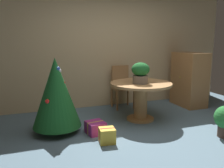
# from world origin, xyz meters

# --- Properties ---
(ground_plane) EXTENTS (6.60, 6.60, 0.00)m
(ground_plane) POSITION_xyz_m (0.00, 0.00, 0.00)
(ground_plane) COLOR slate
(back_wall_panel) EXTENTS (6.00, 0.10, 2.60)m
(back_wall_panel) POSITION_xyz_m (0.00, 2.20, 1.30)
(back_wall_panel) COLOR tan
(back_wall_panel) RESTS_ON ground_plane
(round_dining_table) EXTENTS (1.15, 1.15, 0.72)m
(round_dining_table) POSITION_xyz_m (0.25, 0.95, 0.51)
(round_dining_table) COLOR #B27F4C
(round_dining_table) RESTS_ON ground_plane
(flower_vase) EXTENTS (0.33, 0.33, 0.39)m
(flower_vase) POSITION_xyz_m (0.21, 0.88, 0.93)
(flower_vase) COLOR #665B51
(flower_vase) RESTS_ON round_dining_table
(wooden_chair_far) EXTENTS (0.44, 0.38, 0.94)m
(wooden_chair_far) POSITION_xyz_m (0.25, 1.90, 0.53)
(wooden_chair_far) COLOR #9E6B3D
(wooden_chair_far) RESTS_ON ground_plane
(holiday_tree) EXTENTS (0.79, 0.79, 1.24)m
(holiday_tree) POSITION_xyz_m (-1.32, 0.85, 0.67)
(holiday_tree) COLOR brown
(holiday_tree) RESTS_ON ground_plane
(gift_box_gold) EXTENTS (0.25, 0.24, 0.23)m
(gift_box_gold) POSITION_xyz_m (-0.69, 0.16, 0.11)
(gift_box_gold) COLOR gold
(gift_box_gold) RESTS_ON ground_plane
(gift_box_purple) EXTENTS (0.32, 0.34, 0.20)m
(gift_box_purple) POSITION_xyz_m (-0.75, 0.56, 0.10)
(gift_box_purple) COLOR #9E287A
(gift_box_purple) RESTS_ON ground_plane
(wooden_cabinet) EXTENTS (0.52, 0.79, 1.23)m
(wooden_cabinet) POSITION_xyz_m (1.77, 1.50, 0.61)
(wooden_cabinet) COLOR #9E6B3D
(wooden_cabinet) RESTS_ON ground_plane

